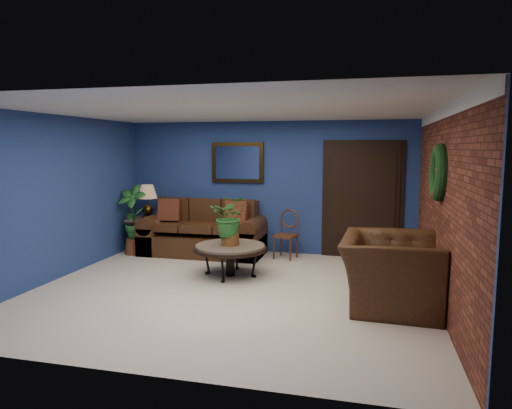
% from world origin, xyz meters
% --- Properties ---
extents(floor, '(5.50, 5.50, 0.00)m').
position_xyz_m(floor, '(0.00, 0.00, 0.00)').
color(floor, beige).
rests_on(floor, ground).
extents(wall_back, '(5.50, 0.04, 2.50)m').
position_xyz_m(wall_back, '(0.00, 2.50, 1.25)').
color(wall_back, navy).
rests_on(wall_back, ground).
extents(wall_left, '(0.04, 5.00, 2.50)m').
position_xyz_m(wall_left, '(-2.75, 0.00, 1.25)').
color(wall_left, navy).
rests_on(wall_left, ground).
extents(wall_right_brick, '(0.04, 5.00, 2.50)m').
position_xyz_m(wall_right_brick, '(2.75, 0.00, 1.25)').
color(wall_right_brick, brown).
rests_on(wall_right_brick, ground).
extents(ceiling, '(5.50, 5.00, 0.02)m').
position_xyz_m(ceiling, '(0.00, 0.00, 2.50)').
color(ceiling, silver).
rests_on(ceiling, wall_back).
extents(crown_molding, '(0.03, 5.00, 0.14)m').
position_xyz_m(crown_molding, '(2.72, 0.00, 2.43)').
color(crown_molding, white).
rests_on(crown_molding, wall_right_brick).
extents(wall_mirror, '(1.02, 0.06, 0.77)m').
position_xyz_m(wall_mirror, '(-0.60, 2.46, 1.72)').
color(wall_mirror, '#3B270F').
rests_on(wall_mirror, wall_back).
extents(closet_door, '(1.44, 0.06, 2.18)m').
position_xyz_m(closet_door, '(1.75, 2.47, 1.05)').
color(closet_door, black).
rests_on(closet_door, wall_back).
extents(wreath, '(0.16, 0.72, 0.72)m').
position_xyz_m(wreath, '(2.69, 0.05, 1.70)').
color(wreath, black).
rests_on(wreath, wall_right_brick).
extents(sofa, '(2.29, 0.99, 1.03)m').
position_xyz_m(sofa, '(-1.16, 2.09, 0.34)').
color(sofa, '#442613').
rests_on(sofa, ground).
extents(coffee_table, '(1.15, 1.15, 0.49)m').
position_xyz_m(coffee_table, '(-0.23, 0.72, 0.43)').
color(coffee_table, '#514C47').
rests_on(coffee_table, ground).
extents(end_table, '(0.71, 0.71, 0.65)m').
position_xyz_m(end_table, '(-2.30, 2.05, 0.50)').
color(end_table, '#514C47').
rests_on(end_table, ground).
extents(table_lamp, '(0.37, 0.37, 0.62)m').
position_xyz_m(table_lamp, '(-2.30, 2.05, 1.05)').
color(table_lamp, '#3B270F').
rests_on(table_lamp, end_table).
extents(side_chair, '(0.46, 0.46, 0.89)m').
position_xyz_m(side_chair, '(0.43, 2.11, 0.50)').
color(side_chair, '#532B17').
rests_on(side_chair, ground).
extents(armchair, '(1.27, 1.43, 0.89)m').
position_xyz_m(armchair, '(2.15, -0.12, 0.45)').
color(armchair, '#442613').
rests_on(armchair, ground).
extents(coffee_plant, '(0.64, 0.57, 0.78)m').
position_xyz_m(coffee_plant, '(-0.23, 0.72, 0.92)').
color(coffee_plant, brown).
rests_on(coffee_plant, coffee_table).
extents(floor_plant, '(0.38, 0.33, 0.79)m').
position_xyz_m(floor_plant, '(2.35, 1.27, 0.40)').
color(floor_plant, brown).
rests_on(floor_plant, ground).
extents(tall_plant, '(0.61, 0.46, 1.33)m').
position_xyz_m(tall_plant, '(-2.45, 1.72, 0.71)').
color(tall_plant, brown).
rests_on(tall_plant, ground).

